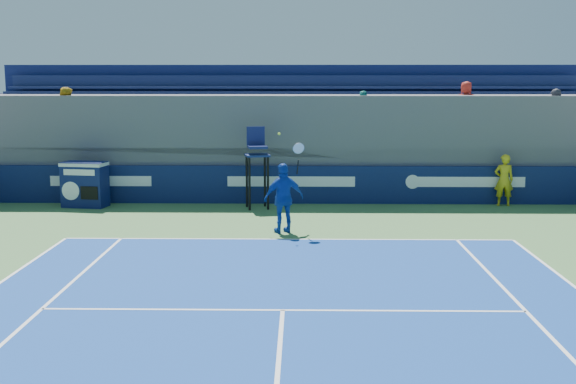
{
  "coord_description": "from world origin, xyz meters",
  "views": [
    {
      "loc": [
        0.3,
        -5.37,
        3.9
      ],
      "look_at": [
        0.0,
        11.5,
        1.25
      ],
      "focal_mm": 45.0,
      "sensor_mm": 36.0,
      "label": 1
    }
  ],
  "objects_px": {
    "ball_person": "(504,180)",
    "umpire_chair": "(257,158)",
    "match_clock": "(85,183)",
    "tennis_player": "(284,198)"
  },
  "relations": [
    {
      "from": "match_clock",
      "to": "tennis_player",
      "type": "bearing_deg",
      "value": -30.83
    },
    {
      "from": "match_clock",
      "to": "umpire_chair",
      "type": "bearing_deg",
      "value": -1.54
    },
    {
      "from": "match_clock",
      "to": "umpire_chair",
      "type": "distance_m",
      "value": 5.36
    },
    {
      "from": "match_clock",
      "to": "tennis_player",
      "type": "xyz_separation_m",
      "value": [
        6.19,
        -3.69,
        0.17
      ]
    },
    {
      "from": "match_clock",
      "to": "umpire_chair",
      "type": "xyz_separation_m",
      "value": [
        5.3,
        -0.14,
        0.79
      ]
    },
    {
      "from": "ball_person",
      "to": "umpire_chair",
      "type": "distance_m",
      "value": 7.65
    },
    {
      "from": "ball_person",
      "to": "tennis_player",
      "type": "bearing_deg",
      "value": 36.41
    },
    {
      "from": "umpire_chair",
      "to": "tennis_player",
      "type": "relative_size",
      "value": 0.96
    },
    {
      "from": "umpire_chair",
      "to": "tennis_player",
      "type": "xyz_separation_m",
      "value": [
        0.9,
        -3.55,
        -0.62
      ]
    },
    {
      "from": "ball_person",
      "to": "umpire_chair",
      "type": "bearing_deg",
      "value": 9.08
    }
  ]
}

